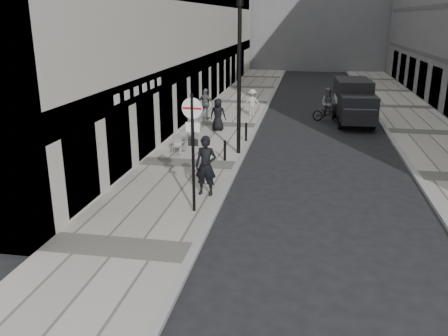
{
  "coord_description": "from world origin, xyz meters",
  "views": [
    {
      "loc": [
        2.69,
        -7.9,
        5.86
      ],
      "look_at": [
        0.25,
        5.95,
        1.4
      ],
      "focal_mm": 38.0,
      "sensor_mm": 36.0,
      "label": 1
    }
  ],
  "objects_px": {
    "walking_man": "(206,166)",
    "cyclist": "(328,109)",
    "sign_post": "(193,138)",
    "lamppost": "(239,70)",
    "panel_van": "(354,99)"
  },
  "relations": [
    {
      "from": "walking_man",
      "to": "cyclist",
      "type": "xyz_separation_m",
      "value": [
        4.46,
        13.32,
        -0.35
      ]
    },
    {
      "from": "walking_man",
      "to": "sign_post",
      "type": "relative_size",
      "value": 0.56
    },
    {
      "from": "lamppost",
      "to": "cyclist",
      "type": "relative_size",
      "value": 3.28
    },
    {
      "from": "walking_man",
      "to": "sign_post",
      "type": "bearing_deg",
      "value": -85.47
    },
    {
      "from": "walking_man",
      "to": "cyclist",
      "type": "distance_m",
      "value": 14.05
    },
    {
      "from": "sign_post",
      "to": "panel_van",
      "type": "xyz_separation_m",
      "value": [
        5.94,
        14.81,
        -1.08
      ]
    },
    {
      "from": "walking_man",
      "to": "panel_van",
      "type": "relative_size",
      "value": 0.38
    },
    {
      "from": "sign_post",
      "to": "cyclist",
      "type": "xyz_separation_m",
      "value": [
        4.53,
        14.79,
        -1.67
      ]
    },
    {
      "from": "cyclist",
      "to": "sign_post",
      "type": "bearing_deg",
      "value": -84.44
    },
    {
      "from": "lamppost",
      "to": "panel_van",
      "type": "relative_size",
      "value": 1.24
    },
    {
      "from": "cyclist",
      "to": "panel_van",
      "type": "bearing_deg",
      "value": 23.3
    },
    {
      "from": "sign_post",
      "to": "panel_van",
      "type": "height_order",
      "value": "sign_post"
    },
    {
      "from": "lamppost",
      "to": "panel_van",
      "type": "xyz_separation_m",
      "value": [
        5.54,
        8.0,
        -2.4
      ]
    },
    {
      "from": "cyclist",
      "to": "lamppost",
      "type": "bearing_deg",
      "value": -94.76
    },
    {
      "from": "walking_man",
      "to": "lamppost",
      "type": "xyz_separation_m",
      "value": [
        0.33,
        5.34,
        2.64
      ]
    }
  ]
}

